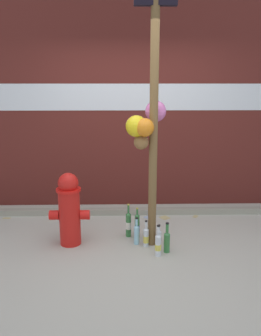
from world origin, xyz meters
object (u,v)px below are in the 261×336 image
at_px(bottle_3, 128,224).
at_px(bottle_5, 137,233).
at_px(bottle_6, 159,237).
at_px(memorial_post, 150,103).
at_px(bottle_1, 167,241).
at_px(bottle_2, 146,237).
at_px(bottle_0, 137,226).
at_px(bottle_4, 158,244).
at_px(fire_hydrant, 69,209).

distance_m(bottle_3, bottle_5, 0.23).
bearing_deg(bottle_6, memorial_post, 152.29).
bearing_deg(bottle_1, bottle_2, 146.70).
xyz_separation_m(bottle_5, bottle_6, (0.26, -0.06, -0.02)).
xyz_separation_m(bottle_0, bottle_1, (0.32, -0.38, -0.01)).
height_order(bottle_0, bottle_3, bottle_3).
bearing_deg(bottle_5, bottle_0, 85.47).
relative_size(bottle_0, bottle_4, 1.08).
relative_size(bottle_1, bottle_4, 0.98).
bearing_deg(bottle_4, bottle_5, 128.43).
xyz_separation_m(memorial_post, fire_hydrant, (-0.92, 0.03, -1.22)).
relative_size(memorial_post, bottle_5, 8.94).
xyz_separation_m(memorial_post, bottle_0, (-0.12, 0.16, -1.50)).
relative_size(bottle_1, bottle_2, 1.11).
bearing_deg(bottle_2, bottle_3, 126.84).
xyz_separation_m(bottle_4, bottle_6, (0.03, 0.23, -0.03)).
xyz_separation_m(fire_hydrant, bottle_5, (0.79, -0.03, -0.31)).
bearing_deg(fire_hydrant, bottle_5, -2.39).
bearing_deg(bottle_4, bottle_1, 36.45).
bearing_deg(bottle_2, bottle_4, -62.32).
distance_m(bottle_0, bottle_5, 0.17).
relative_size(memorial_post, fire_hydrant, 3.42).
distance_m(memorial_post, fire_hydrant, 1.53).
bearing_deg(bottle_0, bottle_1, -49.62).
xyz_separation_m(bottle_2, bottle_6, (0.15, -0.00, -0.01)).
bearing_deg(bottle_1, fire_hydrant, 167.88).
relative_size(bottle_3, bottle_5, 1.28).
bearing_deg(bottle_4, bottle_6, 81.88).
bearing_deg(memorial_post, bottle_0, 126.21).
bearing_deg(bottle_0, memorial_post, -53.79).
xyz_separation_m(fire_hydrant, bottle_1, (1.12, -0.24, -0.30)).
distance_m(fire_hydrant, bottle_6, 1.10).
xyz_separation_m(bottle_0, bottle_4, (0.21, -0.46, -0.02)).
height_order(bottle_2, bottle_5, bottle_5).
bearing_deg(bottle_3, fire_hydrant, -165.67).
relative_size(memorial_post, bottle_3, 7.00).
bearing_deg(memorial_post, bottle_5, -177.69).
relative_size(bottle_4, bottle_6, 1.34).
distance_m(bottle_0, bottle_6, 0.34).
height_order(bottle_0, bottle_5, bottle_0).
distance_m(bottle_4, bottle_6, 0.23).
xyz_separation_m(fire_hydrant, bottle_2, (0.90, -0.09, -0.32)).
distance_m(memorial_post, bottle_6, 1.55).
distance_m(fire_hydrant, bottle_4, 1.11).
bearing_deg(bottle_2, fire_hydrant, 174.10).
relative_size(memorial_post, bottle_4, 8.24).
bearing_deg(bottle_3, bottle_5, -65.97).
bearing_deg(bottle_0, bottle_6, -43.07).
distance_m(memorial_post, bottle_4, 1.55).
distance_m(bottle_1, bottle_3, 0.60).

